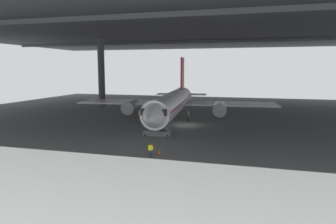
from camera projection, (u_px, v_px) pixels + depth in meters
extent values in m
plane|color=slate|center=(185.00, 125.00, 52.60)|extent=(110.00, 110.00, 0.00)
cylinder|color=#4C4F54|center=(101.00, 73.00, 76.46)|extent=(1.63, 1.63, 16.75)
cube|color=#38383D|center=(201.00, 30.00, 63.33)|extent=(121.00, 99.00, 1.20)
cube|color=#4C4F54|center=(168.00, 14.00, 39.86)|extent=(115.50, 0.50, 0.70)
cube|color=#4C4F54|center=(212.00, 42.00, 79.21)|extent=(115.50, 0.50, 0.70)
cylinder|color=white|center=(172.00, 103.00, 53.46)|extent=(6.79, 29.12, 3.87)
cone|color=white|center=(151.00, 118.00, 37.67)|extent=(4.25, 5.01, 3.80)
cube|color=black|center=(155.00, 111.00, 39.99)|extent=(3.55, 3.03, 0.85)
cone|color=white|center=(184.00, 94.00, 69.20)|extent=(3.91, 6.50, 3.29)
cube|color=red|center=(182.00, 73.00, 66.16)|extent=(0.67, 4.23, 6.34)
cube|color=white|center=(194.00, 94.00, 65.29)|extent=(5.23, 3.65, 0.16)
cube|color=white|center=(169.00, 94.00, 66.21)|extent=(5.23, 3.65, 0.16)
cube|color=white|center=(231.00, 104.00, 56.38)|extent=(16.83, 8.65, 0.24)
cylinder|color=#9EA3A8|center=(220.00, 109.00, 54.75)|extent=(2.90, 5.25, 2.40)
cube|color=white|center=(125.00, 102.00, 59.77)|extent=(16.83, 8.65, 0.24)
cylinder|color=#9EA3A8|center=(131.00, 107.00, 57.48)|extent=(2.90, 5.25, 2.40)
cube|color=red|center=(172.00, 102.00, 53.42)|extent=(6.65, 27.02, 0.16)
cylinder|color=#9EA3A8|center=(161.00, 127.00, 44.32)|extent=(0.20, 0.20, 1.15)
cylinder|color=black|center=(161.00, 132.00, 44.43)|extent=(0.39, 0.93, 0.90)
cylinder|color=#9EA3A8|center=(188.00, 115.00, 56.10)|extent=(0.20, 0.20, 1.15)
cylinder|color=black|center=(188.00, 119.00, 56.21)|extent=(0.39, 0.93, 0.90)
cylinder|color=#9EA3A8|center=(161.00, 114.00, 56.95)|extent=(0.20, 0.20, 1.15)
cylinder|color=black|center=(161.00, 118.00, 57.06)|extent=(0.39, 0.93, 0.90)
cube|color=slate|center=(157.00, 133.00, 44.37)|extent=(4.03, 1.89, 0.70)
cube|color=slate|center=(157.00, 120.00, 44.12)|extent=(3.74, 1.66, 3.12)
cube|color=slate|center=(145.00, 109.00, 44.21)|extent=(1.23, 1.41, 0.12)
cylinder|color=black|center=(144.00, 106.00, 43.55)|extent=(0.06, 0.06, 1.00)
cylinder|color=black|center=(146.00, 105.00, 44.72)|extent=(0.06, 0.06, 1.00)
cylinder|color=black|center=(145.00, 135.00, 43.98)|extent=(0.31, 0.15, 0.30)
cylinder|color=black|center=(148.00, 133.00, 45.35)|extent=(0.31, 0.15, 0.30)
cylinder|color=black|center=(168.00, 136.00, 43.45)|extent=(0.31, 0.15, 0.30)
cylinder|color=black|center=(169.00, 134.00, 44.81)|extent=(0.31, 0.15, 0.30)
cylinder|color=#232838|center=(151.00, 154.00, 33.36)|extent=(0.14, 0.14, 0.78)
cylinder|color=#232838|center=(150.00, 154.00, 33.34)|extent=(0.14, 0.14, 0.78)
cube|color=yellow|center=(151.00, 148.00, 33.26)|extent=(0.42, 0.34, 0.55)
cylinder|color=yellow|center=(153.00, 147.00, 33.28)|extent=(0.09, 0.09, 0.53)
cylinder|color=yellow|center=(148.00, 147.00, 33.23)|extent=(0.09, 0.09, 0.53)
sphere|color=#8C6647|center=(151.00, 144.00, 33.20)|extent=(0.21, 0.21, 0.21)
cylinder|color=#232838|center=(154.00, 128.00, 47.70)|extent=(0.14, 0.14, 0.83)
cylinder|color=#232838|center=(154.00, 128.00, 47.84)|extent=(0.14, 0.14, 0.83)
cube|color=yellow|center=(154.00, 123.00, 47.67)|extent=(0.35, 0.42, 0.59)
cylinder|color=yellow|center=(153.00, 123.00, 47.49)|extent=(0.09, 0.09, 0.56)
cylinder|color=yellow|center=(155.00, 123.00, 47.84)|extent=(0.09, 0.09, 0.56)
sphere|color=beige|center=(154.00, 121.00, 47.61)|extent=(0.22, 0.22, 0.22)
cube|color=black|center=(159.00, 154.00, 34.48)|extent=(0.36, 0.36, 0.04)
cone|color=orange|center=(159.00, 152.00, 34.44)|extent=(0.30, 0.30, 0.56)
cube|color=yellow|center=(142.00, 113.00, 63.73)|extent=(1.58, 2.38, 0.70)
cylinder|color=black|center=(144.00, 115.00, 62.93)|extent=(0.26, 0.47, 0.44)
cylinder|color=black|center=(138.00, 115.00, 63.03)|extent=(0.26, 0.47, 0.44)
cylinder|color=black|center=(145.00, 114.00, 64.51)|extent=(0.26, 0.47, 0.44)
cylinder|color=black|center=(140.00, 114.00, 64.61)|extent=(0.26, 0.47, 0.44)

